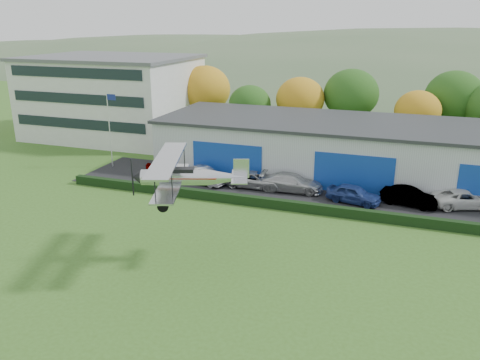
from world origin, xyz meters
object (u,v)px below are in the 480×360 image
(car_0, at_px, (165,167))
(biplane, at_px, (185,176))
(hangar, at_px, (361,149))
(car_6, at_px, (465,199))
(car_5, at_px, (409,197))
(flagpole, at_px, (110,122))
(office_block, at_px, (113,96))
(car_4, at_px, (354,194))
(car_1, at_px, (203,176))
(car_3, at_px, (292,182))
(car_2, at_px, (255,180))

(car_0, distance_m, biplane, 19.45)
(hangar, xyz_separation_m, car_6, (9.19, -6.45, -1.88))
(car_5, xyz_separation_m, biplane, (-13.42, -14.71, 4.86))
(flagpole, bearing_deg, office_block, 121.97)
(office_block, height_order, car_4, office_block)
(office_block, height_order, car_1, office_block)
(car_0, relative_size, car_5, 0.84)
(car_1, bearing_deg, car_3, -71.38)
(hangar, height_order, flagpole, flagpole)
(office_block, xyz_separation_m, biplane, (24.44, -29.27, 0.46))
(office_block, bearing_deg, hangar, -12.01)
(car_0, height_order, car_2, car_2)
(car_1, distance_m, car_3, 8.43)
(hangar, bearing_deg, car_3, -125.61)
(car_0, bearing_deg, hangar, -88.15)
(car_2, height_order, biplane, biplane)
(office_block, bearing_deg, car_0, -42.68)
(hangar, relative_size, biplane, 4.90)
(car_2, bearing_deg, car_4, -98.59)
(hangar, relative_size, car_1, 8.58)
(car_1, xyz_separation_m, car_5, (18.50, 0.43, -0.02))
(flagpole, distance_m, car_1, 12.08)
(office_block, bearing_deg, biplane, -50.14)
(hangar, bearing_deg, biplane, -111.05)
(office_block, relative_size, car_3, 3.66)
(car_2, bearing_deg, hangar, -51.79)
(office_block, relative_size, car_2, 3.98)
(car_2, bearing_deg, car_1, 95.17)
(car_1, bearing_deg, car_6, -72.04)
(car_3, height_order, car_5, car_3)
(car_0, bearing_deg, car_4, -113.35)
(car_4, bearing_deg, car_1, 101.01)
(biplane, bearing_deg, office_block, 111.21)
(car_1, distance_m, car_6, 22.89)
(hangar, height_order, biplane, biplane)
(biplane, bearing_deg, car_2, 72.05)
(hangar, bearing_deg, flagpole, -166.49)
(car_1, bearing_deg, flagpole, 94.11)
(car_3, bearing_deg, car_0, 82.44)
(car_3, relative_size, car_5, 1.22)
(car_4, distance_m, biplane, 17.16)
(flagpole, xyz_separation_m, biplane, (16.32, -16.27, 0.89))
(office_block, height_order, car_2, office_block)
(office_block, distance_m, car_5, 40.80)
(hangar, relative_size, car_2, 7.85)
(car_3, xyz_separation_m, car_6, (14.43, 0.86, -0.09))
(flagpole, relative_size, car_4, 1.76)
(car_2, relative_size, biplane, 0.62)
(office_block, distance_m, car_0, 20.17)
(car_3, distance_m, car_6, 14.46)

